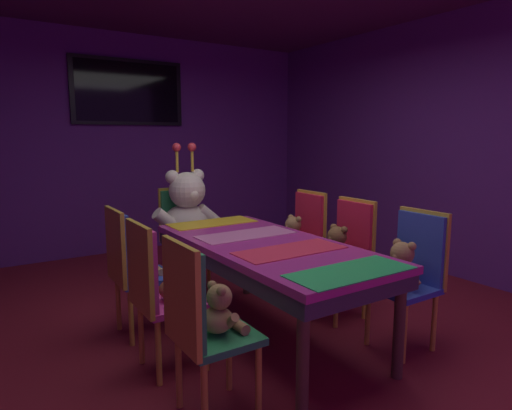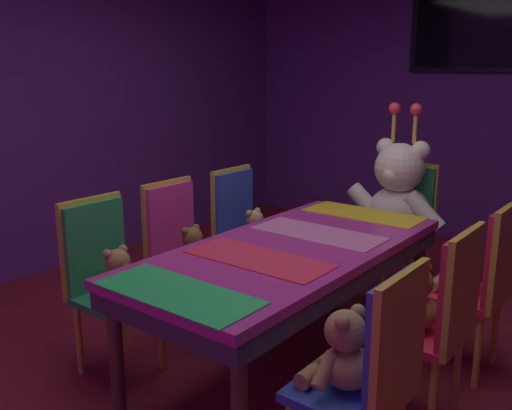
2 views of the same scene
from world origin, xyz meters
TOP-DOWN VIEW (x-y plane):
  - ground_plane at (0.00, 0.00)m, footprint 7.90×7.90m
  - wall_back at (0.00, 3.20)m, footprint 5.20×0.12m
  - wall_right at (2.60, 0.00)m, footprint 0.12×6.40m
  - banquet_table at (0.00, 0.00)m, footprint 0.90×2.02m
  - chair_left_0 at (-0.85, -0.60)m, footprint 0.42×0.41m
  - teddy_left_0 at (-0.71, -0.60)m, footprint 0.23×0.29m
  - chair_left_1 at (-0.87, -0.01)m, footprint 0.42×0.41m
  - teddy_left_1 at (-0.73, -0.01)m, footprint 0.22×0.28m
  - chair_left_2 at (-0.85, 0.59)m, footprint 0.42×0.41m
  - teddy_left_2 at (-0.71, 0.59)m, footprint 0.21×0.27m
  - chair_right_0 at (0.84, -0.64)m, footprint 0.42×0.41m
  - teddy_right_0 at (0.70, -0.64)m, footprint 0.27×0.35m
  - chair_right_1 at (0.85, 0.02)m, footprint 0.42×0.41m
  - teddy_right_1 at (0.71, 0.02)m, footprint 0.27×0.34m
  - chair_right_2 at (0.87, 0.62)m, footprint 0.42×0.41m
  - teddy_right_2 at (0.72, 0.62)m, footprint 0.25×0.33m
  - throne_chair at (0.00, 1.54)m, footprint 0.41×0.42m
  - king_teddy_bear at (0.00, 1.37)m, footprint 0.76×0.59m
  - wall_tv at (0.00, 3.11)m, footprint 1.41×0.06m

SIDE VIEW (x-z plane):
  - ground_plane at x=0.00m, z-range 0.00..0.00m
  - teddy_left_2 at x=-0.71m, z-range 0.44..0.70m
  - teddy_left_1 at x=-0.73m, z-range 0.44..0.70m
  - teddy_left_0 at x=-0.71m, z-range 0.44..0.72m
  - teddy_right_2 at x=0.72m, z-range 0.44..0.75m
  - chair_left_0 at x=-0.85m, z-range 0.10..1.09m
  - chair_left_1 at x=-0.87m, z-range 0.10..1.09m
  - chair_left_2 at x=-0.85m, z-range 0.10..1.09m
  - chair_right_0 at x=0.84m, z-range 0.10..1.09m
  - chair_right_1 at x=0.85m, z-range 0.10..1.09m
  - chair_right_2 at x=0.87m, z-range 0.10..1.09m
  - throne_chair at x=0.00m, z-range 0.10..1.09m
  - teddy_right_1 at x=0.71m, z-range 0.44..0.76m
  - teddy_right_0 at x=0.70m, z-range 0.43..0.76m
  - banquet_table at x=0.00m, z-range 0.28..1.02m
  - king_teddy_bear at x=0.00m, z-range 0.28..1.26m
  - wall_back at x=0.00m, z-range 0.00..2.80m
  - wall_right at x=2.60m, z-range 0.00..2.80m
  - wall_tv at x=0.00m, z-range 1.64..2.46m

